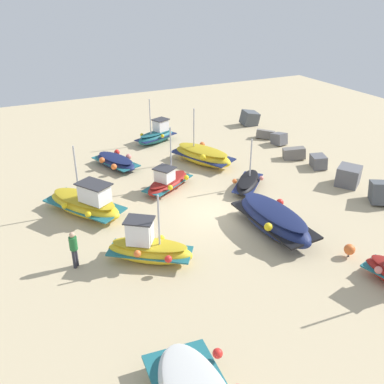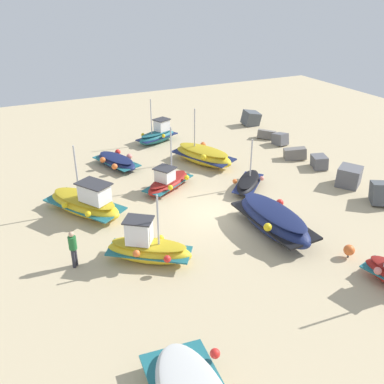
% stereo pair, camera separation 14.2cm
% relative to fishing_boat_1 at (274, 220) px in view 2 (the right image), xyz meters
% --- Properties ---
extents(ground_plane, '(51.73, 51.73, 0.00)m').
position_rel_fishing_boat_1_xyz_m(ground_plane, '(-2.69, -1.45, -0.64)').
color(ground_plane, '#C6B289').
extents(fishing_boat_1, '(4.76, 2.23, 1.22)m').
position_rel_fishing_boat_1_xyz_m(fishing_boat_1, '(0.00, 0.00, 0.00)').
color(fishing_boat_1, navy).
rests_on(fishing_boat_1, ground_plane).
extents(fishing_boat_2, '(3.60, 2.35, 0.78)m').
position_rel_fishing_boat_1_xyz_m(fishing_boat_2, '(-10.53, -4.16, -0.27)').
color(fishing_boat_2, navy).
rests_on(fishing_boat_2, ground_plane).
extents(fishing_boat_3, '(4.55, 3.62, 3.51)m').
position_rel_fishing_boat_1_xyz_m(fishing_boat_3, '(-5.44, -7.22, -0.03)').
color(fishing_boat_3, gold).
rests_on(fishing_boat_3, ground_plane).
extents(fishing_boat_4, '(2.74, 3.46, 3.46)m').
position_rel_fishing_boat_1_xyz_m(fishing_boat_4, '(-6.27, -2.53, -0.19)').
color(fishing_boat_4, maroon).
rests_on(fishing_boat_4, ground_plane).
extents(fishing_boat_6, '(2.22, 3.35, 3.22)m').
position_rel_fishing_boat_1_xyz_m(fishing_boat_6, '(-13.66, -0.19, -0.09)').
color(fishing_boat_6, '#1E6670').
rests_on(fishing_boat_6, ground_plane).
extents(fishing_boat_7, '(4.48, 3.10, 3.43)m').
position_rel_fishing_boat_1_xyz_m(fishing_boat_7, '(-8.71, 0.88, -0.09)').
color(fishing_boat_7, gold).
rests_on(fishing_boat_7, ground_plane).
extents(fishing_boat_8, '(3.02, 3.54, 3.06)m').
position_rel_fishing_boat_1_xyz_m(fishing_boat_8, '(-0.38, -5.90, -0.02)').
color(fishing_boat_8, gold).
rests_on(fishing_boat_8, ground_plane).
extents(fishing_boat_9, '(2.88, 2.93, 2.79)m').
position_rel_fishing_boat_1_xyz_m(fishing_boat_9, '(-4.33, 1.42, -0.26)').
color(fishing_boat_9, black).
rests_on(fishing_boat_9, ground_plane).
extents(person_walking, '(0.32, 0.32, 1.60)m').
position_rel_fishing_boat_1_xyz_m(person_walking, '(-1.28, -8.67, 0.29)').
color(person_walking, '#2D2D38').
rests_on(person_walking, ground_plane).
extents(breakwater_rocks, '(24.23, 3.05, 1.37)m').
position_rel_fishing_boat_1_xyz_m(breakwater_rocks, '(-3.27, 7.09, -0.18)').
color(breakwater_rocks, '#4C5156').
rests_on(breakwater_rocks, ground_plane).
extents(mooring_buoy_0, '(0.46, 0.46, 0.58)m').
position_rel_fishing_boat_1_xyz_m(mooring_buoy_0, '(3.02, 1.66, -0.28)').
color(mooring_buoy_0, '#3F3F42').
rests_on(mooring_buoy_0, ground_plane).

